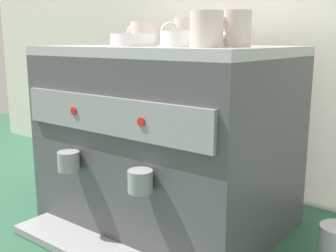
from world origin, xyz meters
The scene contains 10 objects.
ground_plane centered at (0.00, 0.00, 0.00)m, with size 4.00×4.00×0.00m, color #28563D.
tiled_backsplash_wall centered at (0.00, 0.36, 0.51)m, with size 2.80×0.03×1.01m, color silver.
espresso_machine centered at (0.00, 0.00, 0.25)m, with size 0.64×0.56×0.50m.
ceramic_cup_0 centered at (0.03, 0.04, 0.54)m, with size 0.08×0.10×0.07m.
ceramic_cup_1 centered at (0.22, -0.03, 0.54)m, with size 0.07×0.12×0.08m.
ceramic_cup_2 centered at (-0.14, 0.06, 0.54)m, with size 0.12×0.08×0.07m.
ceramic_cup_3 centered at (0.20, -0.11, 0.54)m, with size 0.07×0.11×0.08m.
ceramic_bowl_0 centered at (-0.05, -0.09, 0.52)m, with size 0.12×0.12×0.03m.
ceramic_bowl_1 centered at (0.11, -0.09, 0.52)m, with size 0.10×0.10×0.04m.
coffee_grinder centered at (-0.46, 0.01, 0.21)m, with size 0.18×0.18×0.43m.
Camera 1 is at (0.69, -0.89, 0.52)m, focal length 43.58 mm.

